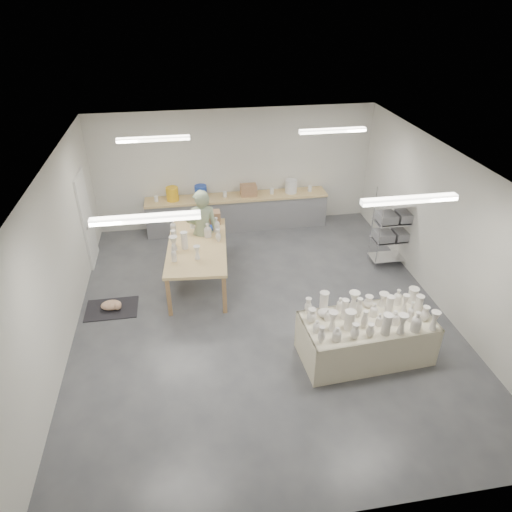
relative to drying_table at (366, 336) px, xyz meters
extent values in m
plane|color=#424449|center=(-1.52, 1.42, -0.44)|extent=(8.00, 8.00, 0.00)
cube|color=white|center=(-1.52, 1.42, 2.55)|extent=(7.00, 8.00, 0.02)
cube|color=silver|center=(-1.52, 5.42, 1.06)|extent=(7.00, 0.02, 3.00)
cube|color=silver|center=(-1.52, -2.58, 1.06)|extent=(7.00, 0.02, 3.00)
cube|color=silver|center=(-5.02, 1.42, 1.06)|extent=(0.02, 8.00, 3.00)
cube|color=silver|center=(1.98, 1.42, 1.06)|extent=(0.02, 8.00, 3.00)
cube|color=white|center=(-4.99, 4.02, 0.61)|extent=(0.05, 0.90, 2.10)
cube|color=white|center=(-3.32, -0.08, 2.50)|extent=(1.40, 0.12, 0.08)
cube|color=white|center=(0.28, -0.08, 2.50)|extent=(1.40, 0.12, 0.08)
cube|color=white|center=(-3.32, 3.42, 2.50)|extent=(1.40, 0.12, 0.08)
cube|color=white|center=(0.28, 3.42, 2.50)|extent=(1.40, 0.12, 0.08)
cube|color=tan|center=(-1.52, 5.10, 0.43)|extent=(4.60, 0.60, 0.06)
cube|color=slate|center=(-1.52, 5.10, -0.02)|extent=(4.60, 0.55, 0.84)
cylinder|color=yellow|center=(-3.12, 5.10, 0.63)|extent=(0.30, 0.30, 0.34)
cylinder|color=#2040AE|center=(-2.42, 5.10, 0.63)|extent=(0.30, 0.30, 0.34)
cylinder|color=white|center=(-0.12, 5.10, 0.63)|extent=(0.30, 0.30, 0.34)
cube|color=#936A47|center=(-1.22, 5.10, 0.60)|extent=(0.40, 0.30, 0.28)
cylinder|color=white|center=(-3.52, 5.10, 0.53)|extent=(0.10, 0.10, 0.14)
cylinder|color=white|center=(-1.82, 5.10, 0.53)|extent=(0.10, 0.10, 0.14)
cylinder|color=white|center=(-0.62, 5.10, 0.53)|extent=(0.10, 0.10, 0.14)
cylinder|color=white|center=(0.38, 5.10, 0.53)|extent=(0.10, 0.10, 0.14)
cylinder|color=silver|center=(1.26, 2.60, 0.46)|extent=(0.02, 0.02, 1.80)
cylinder|color=silver|center=(2.10, 2.60, 0.46)|extent=(0.02, 0.02, 1.80)
cylinder|color=silver|center=(1.26, 3.04, 0.46)|extent=(0.02, 0.02, 1.80)
cylinder|color=silver|center=(2.10, 3.04, 0.46)|extent=(0.02, 0.02, 1.80)
cube|color=silver|center=(1.68, 2.82, -0.29)|extent=(0.88, 0.48, 0.02)
cube|color=silver|center=(1.68, 2.82, 0.16)|extent=(0.88, 0.48, 0.02)
cube|color=silver|center=(1.68, 2.82, 0.61)|extent=(0.88, 0.48, 0.02)
cube|color=silver|center=(1.68, 2.82, 1.06)|extent=(0.88, 0.48, 0.02)
cube|color=slate|center=(1.46, 2.82, 0.28)|extent=(0.38, 0.42, 0.18)
cube|color=slate|center=(1.90, 2.82, 0.28)|extent=(0.38, 0.42, 0.18)
cube|color=slate|center=(1.46, 2.82, 0.73)|extent=(0.38, 0.42, 0.18)
cube|color=slate|center=(1.90, 2.82, 0.73)|extent=(0.38, 0.42, 0.18)
cube|color=olive|center=(0.00, 0.00, -0.11)|extent=(1.98, 1.00, 0.66)
cube|color=beige|center=(0.00, 0.00, 0.31)|extent=(2.23, 1.17, 0.03)
cube|color=beige|center=(0.00, -0.50, -0.06)|extent=(2.17, 0.17, 0.76)
cube|color=beige|center=(0.00, 0.49, -0.06)|extent=(2.17, 0.17, 0.76)
cube|color=tan|center=(-2.66, 2.75, 0.43)|extent=(1.39, 2.48, 0.06)
cube|color=olive|center=(-3.18, 1.63, -0.02)|extent=(0.08, 0.08, 0.83)
cube|color=olive|center=(-2.13, 1.63, -0.02)|extent=(0.08, 0.08, 0.83)
cube|color=olive|center=(-3.18, 3.87, -0.02)|extent=(0.08, 0.08, 0.83)
cube|color=olive|center=(-2.13, 3.87, -0.02)|extent=(0.08, 0.08, 0.83)
ellipsoid|color=silver|center=(-2.56, 3.30, 0.51)|extent=(0.26, 0.26, 0.12)
cylinder|color=#2040AE|center=(-2.33, 3.44, 0.47)|extent=(0.26, 0.26, 0.03)
cylinder|color=white|center=(-2.71, 3.54, 0.52)|extent=(0.11, 0.11, 0.12)
cube|color=#936A47|center=(-2.24, 3.70, 0.60)|extent=(0.32, 0.26, 0.28)
cube|color=black|center=(-4.42, 2.04, -0.43)|extent=(1.00, 0.70, 0.02)
ellipsoid|color=white|center=(-4.42, 2.04, -0.33)|extent=(0.47, 0.41, 0.17)
sphere|color=white|center=(-4.29, 1.95, -0.32)|extent=(0.14, 0.14, 0.14)
imported|color=#94A781|center=(-2.51, 3.24, 0.51)|extent=(0.71, 0.49, 1.90)
cylinder|color=#B01919|center=(-2.51, 3.51, -0.17)|extent=(0.39, 0.39, 0.04)
cylinder|color=silver|center=(-2.39, 3.55, -0.31)|extent=(0.02, 0.02, 0.26)
cylinder|color=silver|center=(-2.60, 3.59, -0.31)|extent=(0.02, 0.02, 0.26)
cylinder|color=silver|center=(-2.53, 3.38, -0.31)|extent=(0.02, 0.02, 0.26)
camera|label=1|loc=(-2.78, -5.50, 5.09)|focal=32.00mm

